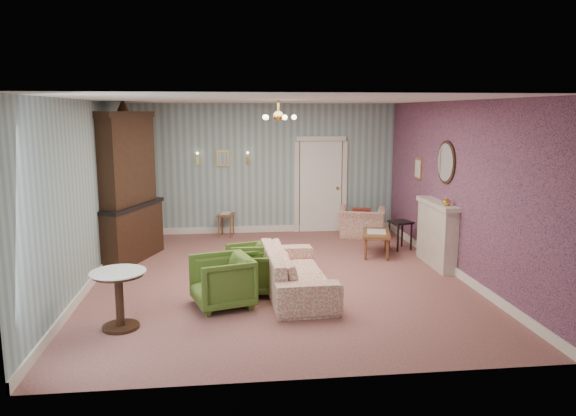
{
  "coord_description": "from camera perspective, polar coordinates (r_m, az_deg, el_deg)",
  "views": [
    {
      "loc": [
        -0.85,
        -8.65,
        2.72
      ],
      "look_at": [
        0.2,
        0.4,
        1.1
      ],
      "focal_mm": 33.92,
      "sensor_mm": 36.0,
      "label": 1
    }
  ],
  "objects": [
    {
      "name": "wall_right",
      "position": [
        9.55,
        17.23,
        1.99
      ],
      "size": [
        0.0,
        7.0,
        7.0
      ],
      "primitive_type": "plane",
      "rotation": [
        1.57,
        0.0,
        -1.57
      ],
      "color": "gray",
      "rests_on": "ground"
    },
    {
      "name": "wall_back",
      "position": [
        12.25,
        -2.61,
        4.13
      ],
      "size": [
        6.0,
        0.0,
        6.0
      ],
      "primitive_type": "plane",
      "rotation": [
        1.57,
        0.0,
        0.0
      ],
      "color": "gray",
      "rests_on": "ground"
    },
    {
      "name": "ceiling",
      "position": [
        8.69,
        -1.03,
        11.26
      ],
      "size": [
        7.0,
        7.0,
        0.0
      ],
      "primitive_type": "plane",
      "rotation": [
        3.14,
        0.0,
        0.0
      ],
      "color": "white",
      "rests_on": "ground"
    },
    {
      "name": "olive_chair_c",
      "position": [
        8.86,
        -3.99,
        -5.6
      ],
      "size": [
        0.76,
        0.79,
        0.66
      ],
      "primitive_type": "imported",
      "rotation": [
        0.0,
        0.0,
        -1.28
      ],
      "color": "#4C6B25",
      "rests_on": "floor"
    },
    {
      "name": "wall_right_floral",
      "position": [
        9.55,
        17.14,
        1.99
      ],
      "size": [
        0.0,
        7.0,
        7.0
      ],
      "primitive_type": "plane",
      "rotation": [
        1.57,
        0.0,
        -1.57
      ],
      "color": "#BC5E6C",
      "rests_on": "ground"
    },
    {
      "name": "floor",
      "position": [
        9.11,
        -0.97,
        -7.3
      ],
      "size": [
        7.0,
        7.0,
        0.0
      ],
      "primitive_type": "plane",
      "color": "#945E56",
      "rests_on": "ground"
    },
    {
      "name": "burgundy_cushion",
      "position": [
        11.83,
        7.72,
        -0.92
      ],
      "size": [
        0.41,
        0.28,
        0.39
      ],
      "primitive_type": "cube",
      "rotation": [
        0.17,
        0.0,
        -0.35
      ],
      "color": "maroon",
      "rests_on": "wingback_chair"
    },
    {
      "name": "olive_chair_a",
      "position": [
        7.75,
        -6.93,
        -7.4
      ],
      "size": [
        0.92,
        0.95,
        0.8
      ],
      "primitive_type": "imported",
      "rotation": [
        0.0,
        0.0,
        -1.29
      ],
      "color": "#4C6B25",
      "rests_on": "floor"
    },
    {
      "name": "side_table_black",
      "position": [
        11.05,
        11.67,
        -2.83
      ],
      "size": [
        0.48,
        0.48,
        0.58
      ],
      "primitive_type": null,
      "rotation": [
        0.0,
        0.0,
        0.29
      ],
      "color": "black",
      "rests_on": "floor"
    },
    {
      "name": "chandelier",
      "position": [
        8.69,
        -1.02,
        9.49
      ],
      "size": [
        0.56,
        0.56,
        0.36
      ],
      "primitive_type": null,
      "color": "gold",
      "rests_on": "ceiling"
    },
    {
      "name": "wingback_chair",
      "position": [
        11.99,
        7.77,
        -1.01
      ],
      "size": [
        1.13,
        0.89,
        0.86
      ],
      "primitive_type": "imported",
      "rotation": [
        0.0,
        0.0,
        2.85
      ],
      "color": "#A74B43",
      "rests_on": "floor"
    },
    {
      "name": "fireplace",
      "position": [
        10.01,
        15.32,
        -2.62
      ],
      "size": [
        0.3,
        1.4,
        1.16
      ],
      "primitive_type": null,
      "color": "beige",
      "rests_on": "floor"
    },
    {
      "name": "coffee_table",
      "position": [
        10.56,
        9.22,
        -3.68
      ],
      "size": [
        0.71,
        1.0,
        0.46
      ],
      "primitive_type": null,
      "rotation": [
        0.0,
        0.0,
        -0.25
      ],
      "color": "brown",
      "rests_on": "floor"
    },
    {
      "name": "oval_mirror",
      "position": [
        9.86,
        16.2,
        4.62
      ],
      "size": [
        0.04,
        0.76,
        0.84
      ],
      "primitive_type": null,
      "color": "white",
      "rests_on": "wall_right"
    },
    {
      "name": "wall_left",
      "position": [
        9.0,
        -20.36,
        1.34
      ],
      "size": [
        0.0,
        7.0,
        7.0
      ],
      "primitive_type": "plane",
      "rotation": [
        1.57,
        0.0,
        1.57
      ],
      "color": "gray",
      "rests_on": "ground"
    },
    {
      "name": "olive_chair_b",
      "position": [
        8.28,
        -3.61,
        -6.49
      ],
      "size": [
        0.68,
        0.72,
        0.72
      ],
      "primitive_type": "imported",
      "rotation": [
        0.0,
        0.0,
        -1.6
      ],
      "color": "#4C6B25",
      "rests_on": "floor"
    },
    {
      "name": "sofa_chintz",
      "position": [
        8.27,
        0.86,
        -5.88
      ],
      "size": [
        0.75,
        2.31,
        0.89
      ],
      "primitive_type": "imported",
      "rotation": [
        0.0,
        0.0,
        1.61
      ],
      "color": "#A74B43",
      "rests_on": "floor"
    },
    {
      "name": "sconce_right",
      "position": [
        12.14,
        -4.25,
        5.24
      ],
      "size": [
        0.16,
        0.12,
        0.3
      ],
      "primitive_type": null,
      "color": "gold",
      "rests_on": "wall_back"
    },
    {
      "name": "dresser",
      "position": [
        10.3,
        -16.64,
        2.56
      ],
      "size": [
        1.17,
        1.84,
        2.89
      ],
      "primitive_type": null,
      "rotation": [
        0.0,
        0.0,
        -0.36
      ],
      "color": "black",
      "rests_on": "floor"
    },
    {
      "name": "framed_print",
      "position": [
        11.14,
        13.52,
        4.04
      ],
      "size": [
        0.04,
        0.34,
        0.42
      ],
      "primitive_type": null,
      "color": "gold",
      "rests_on": "wall_right"
    },
    {
      "name": "pedestal_table",
      "position": [
        7.27,
        -17.25,
        -9.17
      ],
      "size": [
        0.87,
        0.87,
        0.76
      ],
      "primitive_type": null,
      "rotation": [
        0.0,
        0.0,
        0.3
      ],
      "color": "black",
      "rests_on": "floor"
    },
    {
      "name": "sconce_left",
      "position": [
        12.15,
        -9.46,
        5.14
      ],
      "size": [
        0.16,
        0.12,
        0.3
      ],
      "primitive_type": null,
      "color": "gold",
      "rests_on": "wall_back"
    },
    {
      "name": "door",
      "position": [
        12.41,
        3.43,
        2.48
      ],
      "size": [
        1.12,
        0.12,
        2.16
      ],
      "primitive_type": null,
      "color": "white",
      "rests_on": "floor"
    },
    {
      "name": "wall_front",
      "position": [
        5.37,
        2.67,
        -3.62
      ],
      "size": [
        6.0,
        0.0,
        6.0
      ],
      "primitive_type": "plane",
      "rotation": [
        -1.57,
        0.0,
        0.0
      ],
      "color": "gray",
      "rests_on": "ground"
    },
    {
      "name": "nesting_table",
      "position": [
        12.05,
        -6.51,
        -1.69
      ],
      "size": [
        0.41,
        0.48,
        0.55
      ],
      "primitive_type": null,
      "rotation": [
        0.0,
        0.0,
        -0.22
      ],
      "color": "brown",
      "rests_on": "floor"
    },
    {
      "name": "mantel_vase",
      "position": [
        9.52,
        16.28,
        0.69
      ],
      "size": [
        0.15,
        0.15,
        0.15
      ],
      "primitive_type": "imported",
      "color": "gold",
      "rests_on": "fireplace"
    },
    {
      "name": "gilt_mirror_back",
      "position": [
        12.15,
        -6.86,
        5.2
      ],
      "size": [
        0.28,
        0.06,
        0.36
      ],
      "primitive_type": null,
      "color": "gold",
      "rests_on": "wall_back"
    }
  ]
}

